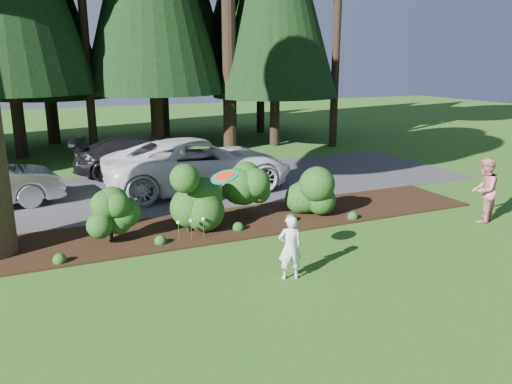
{
  "coord_description": "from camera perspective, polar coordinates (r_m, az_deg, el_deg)",
  "views": [
    {
      "loc": [
        -3.37,
        -8.23,
        4.1
      ],
      "look_at": [
        0.93,
        1.47,
        1.3
      ],
      "focal_mm": 35.0,
      "sensor_mm": 36.0,
      "label": 1
    }
  ],
  "objects": [
    {
      "name": "car_dark_suv",
      "position": [
        18.68,
        -12.68,
        4.07
      ],
      "size": [
        5.26,
        3.08,
        1.43
      ],
      "primitive_type": "imported",
      "rotation": [
        0.0,
        0.0,
        1.34
      ],
      "color": "black",
      "rests_on": "driveway"
    },
    {
      "name": "shrub_row",
      "position": [
        12.54,
        -3.78,
        -0.47
      ],
      "size": [
        6.53,
        1.6,
        1.61
      ],
      "color": "#133A12",
      "rests_on": "ground"
    },
    {
      "name": "lily_cluster",
      "position": [
        11.64,
        -7.44,
        -3.39
      ],
      "size": [
        0.69,
        0.09,
        0.57
      ],
      "color": "#133A12",
      "rests_on": "ground"
    },
    {
      "name": "mulch_bed",
      "position": [
        12.64,
        -7.18,
        -4.14
      ],
      "size": [
        16.0,
        2.5,
        0.05
      ],
      "primitive_type": "cube",
      "color": "black",
      "rests_on": "ground"
    },
    {
      "name": "car_white_suv",
      "position": [
        16.19,
        -6.5,
        3.17
      ],
      "size": [
        6.05,
        2.81,
        1.68
      ],
      "primitive_type": "imported",
      "rotation": [
        0.0,
        0.0,
        1.57
      ],
      "color": "silver",
      "rests_on": "driveway"
    },
    {
      "name": "ground",
      "position": [
        9.79,
        -1.53,
        -9.97
      ],
      "size": [
        80.0,
        80.0,
        0.0
      ],
      "primitive_type": "plane",
      "color": "#365B1A",
      "rests_on": "ground"
    },
    {
      "name": "frisbee",
      "position": [
        8.77,
        -3.62,
        1.77
      ],
      "size": [
        0.5,
        0.5,
        0.23
      ],
      "color": "#16796F",
      "rests_on": "ground"
    },
    {
      "name": "adult",
      "position": [
        14.21,
        24.61,
        0.19
      ],
      "size": [
        1.03,
        0.96,
        1.7
      ],
      "primitive_type": "imported",
      "rotation": [
        0.0,
        0.0,
        3.63
      ],
      "color": "red",
      "rests_on": "ground"
    },
    {
      "name": "driveway",
      "position": [
        16.6,
        -11.47,
        0.23
      ],
      "size": [
        22.0,
        6.0,
        0.03
      ],
      "primitive_type": "cube",
      "color": "#38383A",
      "rests_on": "ground"
    },
    {
      "name": "child",
      "position": [
        9.63,
        3.92,
        -6.33
      ],
      "size": [
        0.53,
        0.42,
        1.28
      ],
      "primitive_type": "imported",
      "rotation": [
        0.0,
        0.0,
        2.87
      ],
      "color": "white",
      "rests_on": "ground"
    }
  ]
}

